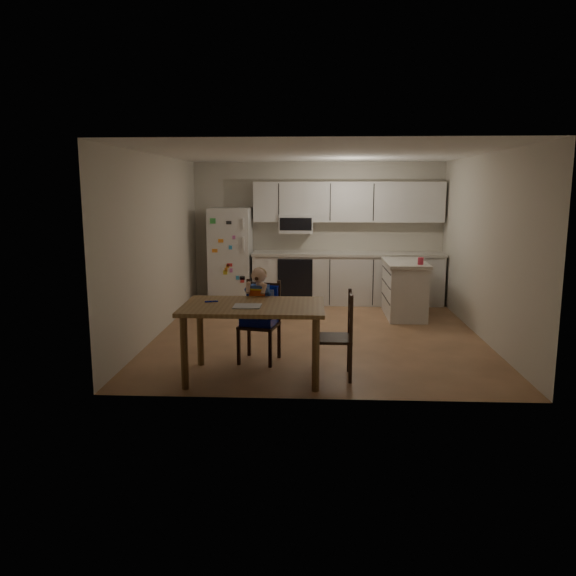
# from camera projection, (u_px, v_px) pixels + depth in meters

# --- Properties ---
(room) EXTENTS (4.52, 5.01, 2.51)m
(room) POSITION_uv_depth(u_px,v_px,m) (318.00, 243.00, 8.21)
(room) COLOR brown
(room) RESTS_ON ground
(refrigerator) EXTENTS (0.72, 0.70, 1.70)m
(refrigerator) POSITION_uv_depth(u_px,v_px,m) (231.00, 256.00, 10.00)
(refrigerator) COLOR silver
(refrigerator) RESTS_ON ground
(kitchen_run) EXTENTS (3.37, 0.62, 2.15)m
(kitchen_run) POSITION_uv_depth(u_px,v_px,m) (346.00, 254.00, 9.99)
(kitchen_run) COLOR silver
(kitchen_run) RESTS_ON ground
(kitchen_island) EXTENTS (0.63, 1.21, 0.89)m
(kitchen_island) POSITION_uv_depth(u_px,v_px,m) (404.00, 289.00, 9.00)
(kitchen_island) COLOR silver
(kitchen_island) RESTS_ON ground
(red_cup) EXTENTS (0.09, 0.09, 0.11)m
(red_cup) POSITION_uv_depth(u_px,v_px,m) (421.00, 261.00, 8.54)
(red_cup) COLOR #BB293C
(red_cup) RESTS_ON kitchen_island
(dining_table) EXTENTS (1.51, 0.97, 0.81)m
(dining_table) POSITION_uv_depth(u_px,v_px,m) (254.00, 315.00, 6.02)
(dining_table) COLOR brown
(dining_table) RESTS_ON ground
(napkin) EXTENTS (0.29, 0.25, 0.01)m
(napkin) POSITION_uv_depth(u_px,v_px,m) (247.00, 306.00, 5.90)
(napkin) COLOR #A3A3A8
(napkin) RESTS_ON dining_table
(toddler_spoon) EXTENTS (0.12, 0.06, 0.02)m
(toddler_spoon) POSITION_uv_depth(u_px,v_px,m) (210.00, 301.00, 6.13)
(toddler_spoon) COLOR #0918AA
(toddler_spoon) RESTS_ON dining_table
(chair_booster) EXTENTS (0.50, 0.50, 1.13)m
(chair_booster) POSITION_uv_depth(u_px,v_px,m) (260.00, 305.00, 6.63)
(chair_booster) COLOR black
(chair_booster) RESTS_ON ground
(chair_side) EXTENTS (0.43, 0.43, 0.95)m
(chair_side) POSITION_uv_depth(u_px,v_px,m) (341.00, 329.00, 6.06)
(chair_side) COLOR black
(chair_side) RESTS_ON ground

